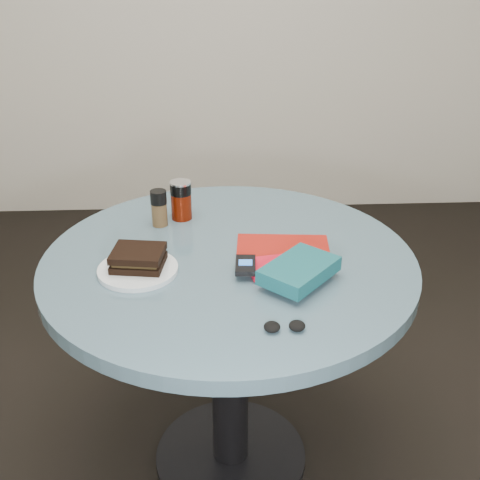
{
  "coord_description": "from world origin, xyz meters",
  "views": [
    {
      "loc": [
        -0.04,
        -1.41,
        1.53
      ],
      "look_at": [
        0.03,
        0.0,
        0.8
      ],
      "focal_mm": 45.0,
      "sensor_mm": 36.0,
      "label": 1
    }
  ],
  "objects_px": {
    "magazine": "(283,251)",
    "headphones": "(285,326)",
    "soda_can": "(181,200)",
    "pepper_grinder": "(159,208)",
    "plate": "(138,270)",
    "novel": "(299,270)",
    "sandwich": "(138,258)",
    "table": "(229,308)",
    "red_book": "(278,266)",
    "mp3_player": "(245,265)"
  },
  "relations": [
    {
      "from": "pepper_grinder",
      "to": "novel",
      "type": "xyz_separation_m",
      "value": [
        0.37,
        -0.35,
        -0.02
      ]
    },
    {
      "from": "sandwich",
      "to": "magazine",
      "type": "relative_size",
      "value": 0.57
    },
    {
      "from": "headphones",
      "to": "pepper_grinder",
      "type": "bearing_deg",
      "value": 119.58
    },
    {
      "from": "table",
      "to": "novel",
      "type": "height_order",
      "value": "novel"
    },
    {
      "from": "table",
      "to": "red_book",
      "type": "xyz_separation_m",
      "value": [
        0.12,
        -0.08,
        0.17
      ]
    },
    {
      "from": "plate",
      "to": "pepper_grinder",
      "type": "bearing_deg",
      "value": 82.26
    },
    {
      "from": "soda_can",
      "to": "sandwich",
      "type": "bearing_deg",
      "value": -107.52
    },
    {
      "from": "plate",
      "to": "pepper_grinder",
      "type": "distance_m",
      "value": 0.28
    },
    {
      "from": "sandwich",
      "to": "pepper_grinder",
      "type": "distance_m",
      "value": 0.27
    },
    {
      "from": "soda_can",
      "to": "mp3_player",
      "type": "relative_size",
      "value": 1.29
    },
    {
      "from": "sandwich",
      "to": "mp3_player",
      "type": "bearing_deg",
      "value": -6.49
    },
    {
      "from": "plate",
      "to": "novel",
      "type": "bearing_deg",
      "value": -10.34
    },
    {
      "from": "table",
      "to": "novel",
      "type": "xyz_separation_m",
      "value": [
        0.17,
        -0.14,
        0.2
      ]
    },
    {
      "from": "novel",
      "to": "sandwich",
      "type": "bearing_deg",
      "value": 120.1
    },
    {
      "from": "headphones",
      "to": "mp3_player",
      "type": "bearing_deg",
      "value": 106.1
    },
    {
      "from": "magazine",
      "to": "red_book",
      "type": "relative_size",
      "value": 1.63
    },
    {
      "from": "table",
      "to": "pepper_grinder",
      "type": "xyz_separation_m",
      "value": [
        -0.2,
        0.21,
        0.22
      ]
    },
    {
      "from": "magazine",
      "to": "soda_can",
      "type": "bearing_deg",
      "value": 145.92
    },
    {
      "from": "sandwich",
      "to": "red_book",
      "type": "xyz_separation_m",
      "value": [
        0.36,
        -0.02,
        -0.02
      ]
    },
    {
      "from": "soda_can",
      "to": "pepper_grinder",
      "type": "xyz_separation_m",
      "value": [
        -0.06,
        -0.04,
        -0.0
      ]
    },
    {
      "from": "table",
      "to": "headphones",
      "type": "relative_size",
      "value": 10.79
    },
    {
      "from": "pepper_grinder",
      "to": "magazine",
      "type": "height_order",
      "value": "pepper_grinder"
    },
    {
      "from": "mp3_player",
      "to": "novel",
      "type": "bearing_deg",
      "value": -21.96
    },
    {
      "from": "sandwich",
      "to": "novel",
      "type": "xyz_separation_m",
      "value": [
        0.4,
        -0.08,
        0.0
      ]
    },
    {
      "from": "sandwich",
      "to": "red_book",
      "type": "height_order",
      "value": "sandwich"
    },
    {
      "from": "soda_can",
      "to": "mp3_player",
      "type": "height_order",
      "value": "soda_can"
    },
    {
      "from": "pepper_grinder",
      "to": "magazine",
      "type": "relative_size",
      "value": 0.43
    },
    {
      "from": "novel",
      "to": "mp3_player",
      "type": "height_order",
      "value": "novel"
    },
    {
      "from": "plate",
      "to": "novel",
      "type": "distance_m",
      "value": 0.41
    },
    {
      "from": "magazine",
      "to": "novel",
      "type": "relative_size",
      "value": 1.31
    },
    {
      "from": "soda_can",
      "to": "novel",
      "type": "bearing_deg",
      "value": -52.32
    },
    {
      "from": "novel",
      "to": "plate",
      "type": "bearing_deg",
      "value": 121.47
    },
    {
      "from": "sandwich",
      "to": "headphones",
      "type": "xyz_separation_m",
      "value": [
        0.34,
        -0.28,
        -0.03
      ]
    },
    {
      "from": "table",
      "to": "pepper_grinder",
      "type": "height_order",
      "value": "pepper_grinder"
    },
    {
      "from": "novel",
      "to": "headphones",
      "type": "bearing_deg",
      "value": -154.66
    },
    {
      "from": "pepper_grinder",
      "to": "red_book",
      "type": "xyz_separation_m",
      "value": [
        0.32,
        -0.28,
        -0.04
      ]
    },
    {
      "from": "soda_can",
      "to": "pepper_grinder",
      "type": "bearing_deg",
      "value": -144.44
    },
    {
      "from": "red_book",
      "to": "headphones",
      "type": "distance_m",
      "value": 0.26
    },
    {
      "from": "soda_can",
      "to": "magazine",
      "type": "bearing_deg",
      "value": -38.7
    },
    {
      "from": "plate",
      "to": "mp3_player",
      "type": "bearing_deg",
      "value": -4.47
    },
    {
      "from": "sandwich",
      "to": "plate",
      "type": "bearing_deg",
      "value": -103.48
    },
    {
      "from": "soda_can",
      "to": "red_book",
      "type": "distance_m",
      "value": 0.42
    },
    {
      "from": "plate",
      "to": "sandwich",
      "type": "bearing_deg",
      "value": 76.52
    },
    {
      "from": "soda_can",
      "to": "pepper_grinder",
      "type": "height_order",
      "value": "soda_can"
    },
    {
      "from": "pepper_grinder",
      "to": "novel",
      "type": "height_order",
      "value": "pepper_grinder"
    },
    {
      "from": "plate",
      "to": "soda_can",
      "type": "relative_size",
      "value": 1.73
    },
    {
      "from": "soda_can",
      "to": "headphones",
      "type": "height_order",
      "value": "soda_can"
    },
    {
      "from": "magazine",
      "to": "headphones",
      "type": "relative_size",
      "value": 2.72
    },
    {
      "from": "table",
      "to": "mp3_player",
      "type": "xyz_separation_m",
      "value": [
        0.04,
        -0.09,
        0.19
      ]
    },
    {
      "from": "pepper_grinder",
      "to": "soda_can",
      "type": "bearing_deg",
      "value": 35.56
    }
  ]
}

